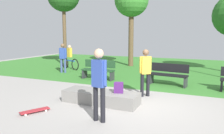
% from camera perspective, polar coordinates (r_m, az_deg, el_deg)
% --- Properties ---
extents(ground_plane, '(28.00, 28.00, 0.00)m').
position_cam_1_polar(ground_plane, '(7.07, 7.27, -9.33)').
color(ground_plane, '#9E9993').
extents(grass_lawn, '(26.60, 12.29, 0.01)m').
position_cam_1_polar(grass_lawn, '(14.61, 16.11, -0.41)').
color(grass_lawn, '#387A2D').
rests_on(grass_lawn, ground_plane).
extents(concrete_ledge, '(2.41, 0.81, 0.38)m').
position_cam_1_polar(concrete_ledge, '(7.07, -2.89, -7.68)').
color(concrete_ledge, gray).
rests_on(concrete_ledge, ground_plane).
extents(backpack_on_ledge, '(0.33, 0.28, 0.32)m').
position_cam_1_polar(backpack_on_ledge, '(6.82, 1.71, -5.26)').
color(backpack_on_ledge, '#4C1E66').
rests_on(backpack_on_ledge, concrete_ledge).
extents(skater_performing_trick, '(0.42, 0.25, 1.80)m').
position_cam_1_polar(skater_performing_trick, '(5.41, -3.33, -3.10)').
color(skater_performing_trick, black).
rests_on(skater_performing_trick, ground_plane).
extents(skater_watching, '(0.37, 0.36, 1.64)m').
position_cam_1_polar(skater_watching, '(7.74, 8.51, -0.57)').
color(skater_watching, black).
rests_on(skater_watching, ground_plane).
extents(skateboard_by_ledge, '(0.55, 0.80, 0.08)m').
position_cam_1_polar(skateboard_by_ledge, '(6.60, -19.07, -10.46)').
color(skateboard_by_ledge, '#A5262D').
rests_on(skateboard_by_ledge, ground_plane).
extents(park_bench_far_left, '(1.60, 0.48, 0.91)m').
position_cam_1_polar(park_bench_far_left, '(10.73, -3.45, -0.57)').
color(park_bench_far_left, '#1E4223').
rests_on(park_bench_far_left, ground_plane).
extents(park_bench_by_oak, '(1.65, 0.67, 0.91)m').
position_cam_1_polar(park_bench_by_oak, '(9.73, 14.22, -1.73)').
color(park_bench_by_oak, black).
rests_on(park_bench_by_oak, ground_plane).
extents(tree_broad_elm, '(2.25, 2.25, 5.53)m').
position_cam_1_polar(tree_broad_elm, '(15.36, 4.98, 16.42)').
color(tree_broad_elm, brown).
rests_on(tree_broad_elm, grass_lawn).
extents(pedestrian_with_backpack, '(0.42, 0.40, 1.63)m').
position_cam_1_polar(pedestrian_with_backpack, '(12.78, -12.38, 2.91)').
color(pedestrian_with_backpack, '#3F5184').
rests_on(pedestrian_with_backpack, ground_plane).
extents(cyclist_on_bicycle, '(1.71, 0.74, 1.52)m').
position_cam_1_polar(cyclist_on_bicycle, '(14.08, -10.72, 2.04)').
color(cyclist_on_bicycle, black).
rests_on(cyclist_on_bicycle, ground_plane).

